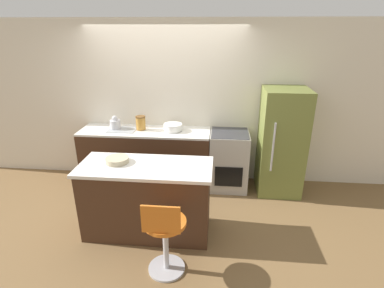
{
  "coord_description": "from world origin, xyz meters",
  "views": [
    {
      "loc": [
        0.86,
        -4.09,
        2.48
      ],
      "look_at": [
        0.5,
        -0.31,
        0.98
      ],
      "focal_mm": 28.0,
      "sensor_mm": 36.0,
      "label": 1
    }
  ],
  "objects_px": {
    "refrigerator": "(281,142)",
    "mixing_bowl": "(173,127)",
    "stool_chair": "(165,236)",
    "kettle": "(115,123)",
    "oven_range": "(229,160)"
  },
  "relations": [
    {
      "from": "refrigerator",
      "to": "stool_chair",
      "type": "xyz_separation_m",
      "value": [
        -1.48,
        -1.9,
        -0.36
      ]
    },
    {
      "from": "refrigerator",
      "to": "mixing_bowl",
      "type": "xyz_separation_m",
      "value": [
        -1.68,
        0.07,
        0.17
      ]
    },
    {
      "from": "kettle",
      "to": "stool_chair",
      "type": "bearing_deg",
      "value": -59.88
    },
    {
      "from": "oven_range",
      "to": "mixing_bowl",
      "type": "bearing_deg",
      "value": 177.63
    },
    {
      "from": "refrigerator",
      "to": "mixing_bowl",
      "type": "height_order",
      "value": "refrigerator"
    },
    {
      "from": "refrigerator",
      "to": "kettle",
      "type": "xyz_separation_m",
      "value": [
        -2.62,
        0.07,
        0.2
      ]
    },
    {
      "from": "stool_chair",
      "to": "mixing_bowl",
      "type": "distance_m",
      "value": 2.04
    },
    {
      "from": "stool_chair",
      "to": "kettle",
      "type": "xyz_separation_m",
      "value": [
        -1.14,
        1.96,
        0.57
      ]
    },
    {
      "from": "stool_chair",
      "to": "refrigerator",
      "type": "bearing_deg",
      "value": 52.06
    },
    {
      "from": "stool_chair",
      "to": "mixing_bowl",
      "type": "relative_size",
      "value": 3.15
    },
    {
      "from": "oven_range",
      "to": "refrigerator",
      "type": "bearing_deg",
      "value": -2.14
    },
    {
      "from": "stool_chair",
      "to": "kettle",
      "type": "height_order",
      "value": "kettle"
    },
    {
      "from": "stool_chair",
      "to": "kettle",
      "type": "distance_m",
      "value": 2.34
    },
    {
      "from": "refrigerator",
      "to": "stool_chair",
      "type": "distance_m",
      "value": 2.43
    },
    {
      "from": "refrigerator",
      "to": "kettle",
      "type": "distance_m",
      "value": 2.63
    }
  ]
}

